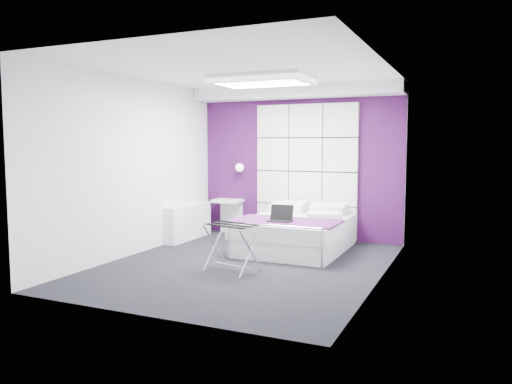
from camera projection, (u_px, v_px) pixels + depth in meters
floor at (245, 265)px, 6.75m from camera, size 4.40×4.40×0.00m
ceiling at (244, 70)px, 6.50m from camera, size 4.40×4.40×0.00m
wall_back at (299, 164)px, 8.63m from camera, size 3.60×0.00×3.60m
wall_left at (134, 167)px, 7.35m from camera, size 0.00×4.40×4.40m
wall_right at (382, 172)px, 5.90m from camera, size 0.00×4.40×4.40m
accent_wall at (298, 164)px, 8.62m from camera, size 3.58×0.02×2.58m
soffit at (294, 92)px, 8.29m from camera, size 3.58×0.50×0.20m
headboard at (306, 171)px, 8.53m from camera, size 1.80×0.08×2.30m
skylight at (262, 79)px, 7.05m from camera, size 1.36×0.86×0.12m
wall_lamp at (241, 167)px, 8.93m from camera, size 0.15×0.15×0.15m
radiator at (188, 222)px, 8.59m from camera, size 0.22×1.20×0.60m
bed at (296, 232)px, 7.70m from camera, size 1.55×1.86×0.66m
nightstand at (228, 201)px, 9.05m from camera, size 0.50×0.39×0.06m
luggage_rack at (232, 247)px, 6.44m from camera, size 0.62×0.46×0.61m
laptop at (281, 217)px, 7.19m from camera, size 0.34×0.24×0.24m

